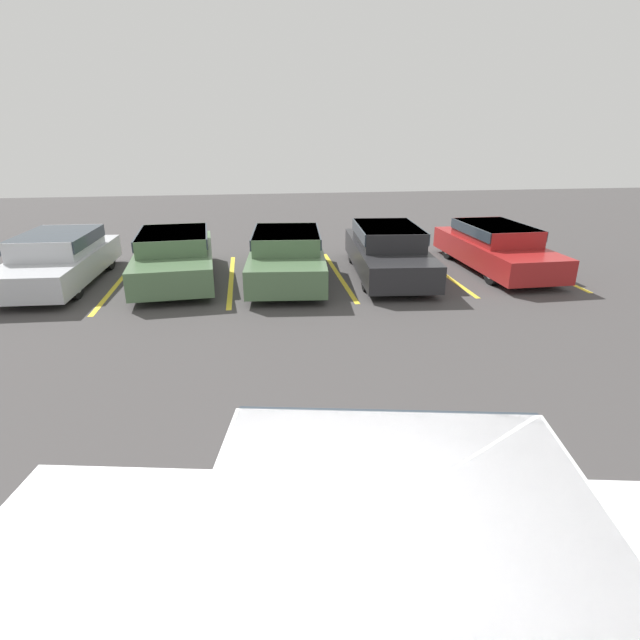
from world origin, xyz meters
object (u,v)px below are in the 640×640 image
(pickup_truck, at_px, (446,618))
(parked_sedan_b, at_px, (175,255))
(parked_sedan_a, at_px, (59,257))
(parked_sedan_c, at_px, (287,254))
(wheel_stop_curb, at_px, (166,253))
(parked_sedan_d, at_px, (388,249))
(parked_sedan_e, at_px, (495,245))

(pickup_truck, relative_size, parked_sedan_b, 1.35)
(pickup_truck, relative_size, parked_sedan_a, 1.36)
(parked_sedan_b, bearing_deg, parked_sedan_c, 78.56)
(parked_sedan_c, relative_size, wheel_stop_curb, 2.76)
(parked_sedan_d, relative_size, wheel_stop_curb, 2.86)
(parked_sedan_c, distance_m, parked_sedan_e, 5.78)
(parked_sedan_b, relative_size, wheel_stop_curb, 2.76)
(parked_sedan_c, height_order, wheel_stop_curb, parked_sedan_c)
(parked_sedan_b, relative_size, parked_sedan_d, 0.96)
(pickup_truck, relative_size, parked_sedan_e, 1.33)
(wheel_stop_curb, bearing_deg, parked_sedan_b, -76.61)
(parked_sedan_e, distance_m, wheel_stop_curb, 9.74)
(parked_sedan_a, distance_m, wheel_stop_curb, 3.51)
(parked_sedan_a, bearing_deg, parked_sedan_e, 91.04)
(parked_sedan_b, distance_m, parked_sedan_c, 2.86)
(parked_sedan_c, bearing_deg, parked_sedan_e, 97.37)
(parked_sedan_b, bearing_deg, parked_sedan_e, 84.90)
(pickup_truck, bearing_deg, parked_sedan_c, 101.28)
(pickup_truck, distance_m, wheel_stop_curb, 14.13)
(parked_sedan_b, height_order, parked_sedan_e, parked_sedan_b)
(parked_sedan_c, xyz_separation_m, parked_sedan_e, (5.77, 0.22, -0.00))
(parked_sedan_a, bearing_deg, parked_sedan_d, 89.63)
(parked_sedan_c, distance_m, wheel_stop_curb, 4.75)
(parked_sedan_a, relative_size, wheel_stop_curb, 2.72)
(parked_sedan_c, distance_m, parked_sedan_d, 2.68)
(parked_sedan_c, height_order, parked_sedan_e, parked_sedan_c)
(parked_sedan_b, relative_size, parked_sedan_c, 1.00)
(parked_sedan_a, distance_m, parked_sedan_c, 5.66)
(parked_sedan_e, height_order, wheel_stop_curb, parked_sedan_e)
(parked_sedan_e, bearing_deg, parked_sedan_d, -88.15)
(pickup_truck, bearing_deg, parked_sedan_d, 87.01)
(parked_sedan_e, bearing_deg, parked_sedan_a, -91.94)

